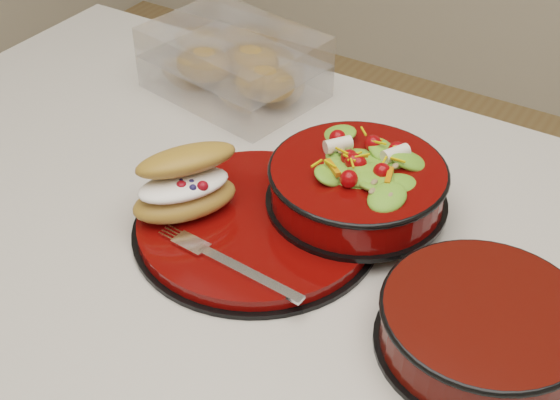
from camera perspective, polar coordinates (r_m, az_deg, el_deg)
The scene contains 6 objects.
dinner_plate at distance 0.90m, azimuth -1.74°, elevation -1.78°, with size 0.29×0.29×0.02m.
salad_bowl at distance 0.90m, azimuth 5.71°, elevation 1.53°, with size 0.21×0.21×0.09m.
croissant at distance 0.89m, azimuth -6.82°, elevation 1.18°, with size 0.12×0.15×0.07m.
fork at distance 0.83m, azimuth -3.54°, elevation -4.74°, with size 0.17×0.03×0.00m.
pastry_box at distance 1.16m, azimuth -3.30°, elevation 9.91°, with size 0.26×0.21×0.09m.
extra_bowl at distance 0.78m, azimuth 14.65°, elevation -8.86°, with size 0.21×0.21×0.05m.
Camera 1 is at (0.37, -0.59, 1.48)m, focal length 50.00 mm.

